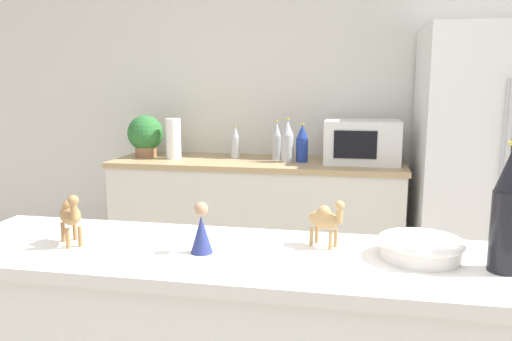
# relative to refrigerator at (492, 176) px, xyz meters

# --- Properties ---
(wall_back) EXTENTS (8.00, 0.06, 2.55)m
(wall_back) POSITION_rel_refrigerator_xyz_m (-1.10, 0.40, 0.38)
(wall_back) COLOR silver
(wall_back) RESTS_ON ground_plane
(back_counter) EXTENTS (1.96, 0.63, 0.94)m
(back_counter) POSITION_rel_refrigerator_xyz_m (-1.48, 0.07, -0.42)
(back_counter) COLOR silver
(back_counter) RESTS_ON ground_plane
(refrigerator) EXTENTS (0.89, 0.73, 1.79)m
(refrigerator) POSITION_rel_refrigerator_xyz_m (0.00, 0.00, 0.00)
(refrigerator) COLOR white
(refrigerator) RESTS_ON ground_plane
(potted_plant) EXTENTS (0.25, 0.25, 0.29)m
(potted_plant) POSITION_rel_refrigerator_xyz_m (-2.30, 0.08, 0.20)
(potted_plant) COLOR #9E6B47
(potted_plant) RESTS_ON back_counter
(paper_towel_roll) EXTENTS (0.10, 0.10, 0.28)m
(paper_towel_roll) POSITION_rel_refrigerator_xyz_m (-2.07, 0.03, 0.18)
(paper_towel_roll) COLOR white
(paper_towel_roll) RESTS_ON back_counter
(microwave) EXTENTS (0.48, 0.37, 0.28)m
(microwave) POSITION_rel_refrigerator_xyz_m (-0.79, 0.09, 0.18)
(microwave) COLOR white
(microwave) RESTS_ON back_counter
(back_bottle_0) EXTENTS (0.06, 0.06, 0.23)m
(back_bottle_0) POSITION_rel_refrigerator_xyz_m (-1.65, 0.13, 0.15)
(back_bottle_0) COLOR #B2B7BC
(back_bottle_0) RESTS_ON back_counter
(back_bottle_1) EXTENTS (0.08, 0.08, 0.29)m
(back_bottle_1) POSITION_rel_refrigerator_xyz_m (-1.27, 0.03, 0.18)
(back_bottle_1) COLOR #B2B7BC
(back_bottle_1) RESTS_ON back_counter
(back_bottle_2) EXTENTS (0.06, 0.06, 0.27)m
(back_bottle_2) POSITION_rel_refrigerator_xyz_m (-1.36, 0.11, 0.17)
(back_bottle_2) COLOR #B2B7BC
(back_bottle_2) RESTS_ON back_counter
(back_bottle_3) EXTENTS (0.08, 0.08, 0.26)m
(back_bottle_3) POSITION_rel_refrigerator_xyz_m (-1.18, 0.06, 0.17)
(back_bottle_3) COLOR navy
(back_bottle_3) RESTS_ON back_counter
(wine_bottle) EXTENTS (0.08, 0.08, 0.33)m
(wine_bottle) POSITION_rel_refrigerator_xyz_m (-0.46, -1.93, 0.24)
(wine_bottle) COLOR black
(wine_bottle) RESTS_ON bar_counter
(fruit_bowl) EXTENTS (0.23, 0.23, 0.06)m
(fruit_bowl) POSITION_rel_refrigerator_xyz_m (-0.66, -1.87, 0.11)
(fruit_bowl) COLOR white
(fruit_bowl) RESTS_ON bar_counter
(camel_figurine) EXTENTS (0.12, 0.09, 0.14)m
(camel_figurine) POSITION_rel_refrigerator_xyz_m (-0.92, -1.82, 0.17)
(camel_figurine) COLOR tan
(camel_figurine) RESTS_ON bar_counter
(camel_figurine_second) EXTENTS (0.12, 0.12, 0.16)m
(camel_figurine_second) POSITION_rel_refrigerator_xyz_m (-1.66, -1.94, 0.18)
(camel_figurine_second) COLOR olive
(camel_figurine_second) RESTS_ON bar_counter
(wise_man_figurine_crimson) EXTENTS (0.06, 0.06, 0.15)m
(wise_man_figurine_crimson) POSITION_rel_refrigerator_xyz_m (-1.26, -1.94, 0.15)
(wise_man_figurine_crimson) COLOR navy
(wise_man_figurine_crimson) RESTS_ON bar_counter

